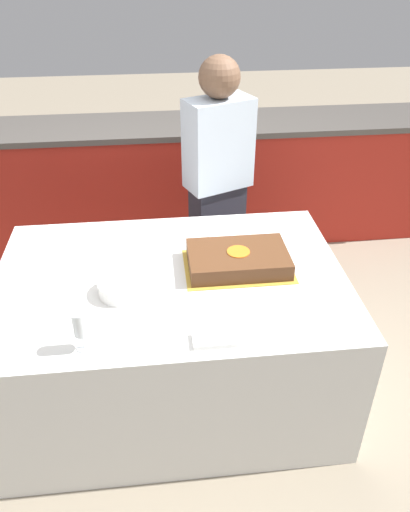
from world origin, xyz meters
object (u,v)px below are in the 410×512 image
at_px(cake, 238,259).
at_px(plate_stack, 122,287).
at_px(person_cutting_cake, 218,186).
at_px(wine_glass, 80,325).

relative_size(cake, plate_stack, 2.43).
distance_m(plate_stack, person_cutting_cake, 1.03).
bearing_deg(plate_stack, cake, 14.84).
relative_size(cake, wine_glass, 2.92).
bearing_deg(wine_glass, cake, 35.21).
distance_m(cake, person_cutting_cake, 0.73).
bearing_deg(wine_glass, person_cutting_cake, 60.78).
distance_m(cake, wine_glass, 0.83).
bearing_deg(plate_stack, person_cutting_cake, 58.34).
bearing_deg(person_cutting_cake, cake, 67.36).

